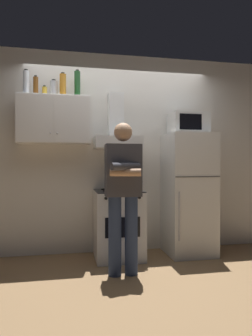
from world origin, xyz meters
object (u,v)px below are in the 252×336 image
Objects in this scene: stove_oven at (118,224)px; range_hood at (117,134)px; bottle_beer_brown at (36,86)px; cooking_pot at (130,185)px; person_standing at (123,192)px; bottle_canister_steel at (54,89)px; bottle_liquor_amber at (63,85)px; microwave at (188,124)px; bottle_vodka_clear at (26,83)px; bottle_spice_jar at (45,92)px; upper_cabinet at (54,120)px; refrigerator at (188,194)px; bottle_wine_green at (77,84)px.

stove_oven is 1.17m from range_hood.
cooking_pot is at bearing -11.70° from bottle_beer_brown.
person_standing is 7.35× the size of bottle_canister_steel.
bottle_beer_brown reaches higher than stove_oven.
bottle_liquor_amber is (-0.82, 0.25, 1.26)m from cooking_pot.
microwave is 2.14m from bottle_vodka_clear.
cooking_pot is 1.60m from bottle_spice_jar.
bottle_vodka_clear is at bearing -175.91° from bottle_liquor_amber.
upper_cabinet is at bearing 1.30° from bottle_beer_brown.
bottle_vodka_clear is at bearing 177.93° from microwave.
bottle_vodka_clear is at bearing -174.75° from upper_cabinet.
bottle_beer_brown is at bearing 176.54° from refrigerator.
cooking_pot is at bearing -14.41° from bottle_spice_jar.
stove_oven is 2.10m from bottle_vodka_clear.
microwave is at bearing -2.07° from bottle_vodka_clear.
bottle_canister_steel is 1.60× the size of bottle_spice_jar.
range_hood is 0.97m from microwave.
stove_oven is at bearing -4.75° from bottle_vodka_clear.
range_hood reaches higher than stove_oven.
bottle_wine_green reaches higher than upper_cabinet.
upper_cabinet is at bearing 5.25° from bottle_vodka_clear.
range_hood is 1.29m from bottle_vodka_clear.
bottle_liquor_amber reaches higher than bottle_beer_brown.
bottle_liquor_amber reaches higher than range_hood.
cooking_pot is 1.01× the size of bottle_vodka_clear.
bottle_spice_jar reaches higher than refrigerator.
microwave is (-0.00, 0.02, 0.94)m from refrigerator.
range_hood is 2.43× the size of bottle_liquor_amber.
bottle_wine_green reaches higher than microwave.
stove_oven is 1.91m from bottle_canister_steel.
microwave is 1.45m from person_standing.
bottle_vodka_clear reaches higher than cooking_pot.
stove_oven is 2.79× the size of bottle_vodka_clear.
refrigerator is (0.95, -0.13, -0.80)m from range_hood.
refrigerator is 7.17× the size of bottle_canister_steel.
range_hood reaches higher than upper_cabinet.
range_hood is 1.01m from person_standing.
cooking_pot is at bearing -16.41° from bottle_canister_steel.
person_standing is 1.83m from bottle_vodka_clear.
bottle_beer_brown is (-0.23, -0.01, 0.42)m from upper_cabinet.
bottle_beer_brown is (-1.03, -0.01, 0.57)m from range_hood.
person_standing is 1.62m from bottle_liquor_amber.
range_hood is at bearing 117.88° from cooking_pot.
stove_oven is at bearing -15.58° from bottle_wine_green.
bottle_wine_green is 1.17× the size of bottle_liquor_amber.
bottle_canister_steel is (-0.81, 0.03, 0.56)m from range_hood.
cooking_pot is at bearing -14.73° from upper_cabinet.
refrigerator is 0.84m from cooking_pot.
refrigerator is 2.05m from bottle_wine_green.
refrigerator is at bearing -5.55° from bottle_wine_green.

